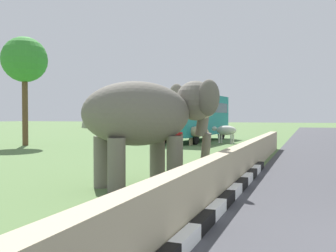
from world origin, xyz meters
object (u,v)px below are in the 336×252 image
object	(u,v)px
person_handler	(175,148)
bus_teal	(195,114)
cow_near	(226,131)
cow_mid	(197,132)
elephant	(151,115)

from	to	relation	value
person_handler	bus_teal	world-z (taller)	bus_teal
person_handler	cow_near	size ratio (longest dim) A/B	0.86
bus_teal	cow_mid	distance (m)	4.16
bus_teal	cow_near	distance (m)	3.06
elephant	cow_near	distance (m)	16.18
elephant	bus_teal	world-z (taller)	bus_teal
bus_teal	cow_mid	size ratio (longest dim) A/B	5.03
elephant	cow_mid	distance (m)	13.74
cow_near	cow_mid	bearing A→B (deg)	153.90
bus_teal	cow_mid	world-z (taller)	bus_teal
person_handler	cow_near	world-z (taller)	person_handler
cow_near	cow_mid	size ratio (longest dim) A/B	1.02
person_handler	cow_mid	xyz separation A→B (m)	(12.27, 3.03, -0.06)
cow_near	cow_mid	world-z (taller)	same
elephant	person_handler	xyz separation A→B (m)	(1.15, -0.28, -0.97)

